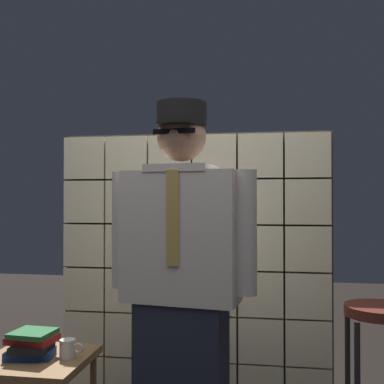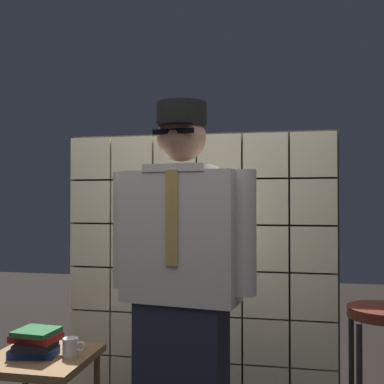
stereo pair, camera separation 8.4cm
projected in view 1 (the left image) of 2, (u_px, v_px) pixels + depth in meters
name	position (u px, v px, depth m)	size (l,w,h in m)	color
glass_block_wall	(193.00, 269.00, 3.09)	(1.81, 0.10, 1.81)	beige
standing_person	(181.00, 286.00, 2.19)	(0.72, 0.34, 1.80)	#1E2333
bar_stool	(380.00, 349.00, 2.29)	(0.34, 0.34, 0.82)	#592319
side_table	(37.00, 371.00, 2.41)	(0.52, 0.52, 0.53)	brown
book_stack	(32.00, 344.00, 2.40)	(0.26, 0.21, 0.14)	navy
coffee_mug	(68.00, 349.00, 2.40)	(0.13, 0.08, 0.09)	silver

